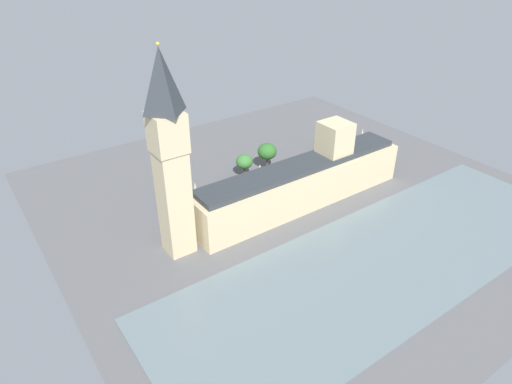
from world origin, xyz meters
TOP-DOWN VIEW (x-y plane):
  - ground_plane at (0.00, 0.00)m, footprint 143.71×143.71m
  - river_thames at (-36.53, 0.00)m, footprint 40.65×129.34m
  - parliament_building at (-1.99, -1.61)m, footprint 13.29×72.25m
  - clock_tower at (-1.62, 41.33)m, footprint 7.91×7.91m
  - car_yellow_cab_trailing at (12.04, -20.91)m, footprint 2.05×4.24m
  - car_black_by_river_gate at (15.03, -5.56)m, footprint 1.97×4.61m
  - car_dark_green_opposite_hall at (14.89, 5.37)m, footprint 2.09×4.77m
  - double_decker_bus_midblock at (14.91, 13.83)m, footprint 2.80×10.54m
  - pedestrian_leading at (5.86, -9.05)m, footprint 0.70×0.70m
  - plane_tree_near_tower at (21.14, -4.52)m, footprint 6.63×6.63m
  - plane_tree_far_end at (21.02, -33.97)m, footprint 6.37×6.37m
  - plane_tree_under_trees at (22.09, 28.32)m, footprint 5.95×5.95m
  - plane_tree_corner at (21.20, 4.97)m, footprint 5.69×5.69m
  - street_lamp_kerbside at (21.20, -5.79)m, footprint 0.56×0.56m

SIDE VIEW (x-z plane):
  - ground_plane at x=0.00m, z-range 0.00..0.00m
  - river_thames at x=-36.53m, z-range 0.00..0.25m
  - pedestrian_leading at x=5.86m, z-range -0.09..1.62m
  - car_yellow_cab_trailing at x=12.04m, z-range 0.02..1.76m
  - car_black_by_river_gate at x=15.03m, z-range 0.02..1.76m
  - car_dark_green_opposite_hall at x=14.89m, z-range 0.02..1.76m
  - double_decker_bus_midblock at x=14.91m, z-range 0.26..5.01m
  - street_lamp_kerbside at x=21.20m, z-range 1.21..7.10m
  - plane_tree_corner at x=21.20m, z-range 1.83..10.40m
  - plane_tree_far_end at x=21.02m, z-range 1.97..11.39m
  - plane_tree_under_trees at x=22.09m, z-range 2.20..11.72m
  - parliament_building at x=-1.99m, z-range -4.49..19.06m
  - plane_tree_near_tower at x=21.14m, z-range 2.25..12.44m
  - clock_tower at x=-1.62m, z-range 0.92..54.75m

